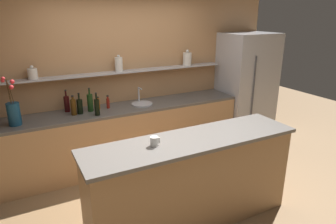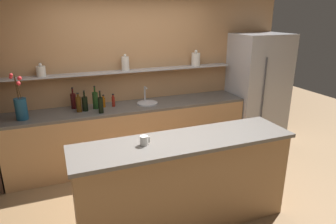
{
  "view_description": "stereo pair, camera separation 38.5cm",
  "coord_description": "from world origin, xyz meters",
  "px_view_note": "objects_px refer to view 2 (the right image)",
  "views": [
    {
      "loc": [
        -1.55,
        -2.84,
        2.27
      ],
      "look_at": [
        0.14,
        0.41,
        1.04
      ],
      "focal_mm": 32.0,
      "sensor_mm": 36.0,
      "label": 1
    },
    {
      "loc": [
        -1.2,
        -3.0,
        2.27
      ],
      "look_at": [
        0.14,
        0.41,
        1.04
      ],
      "focal_mm": 32.0,
      "sensor_mm": 36.0,
      "label": 2
    }
  ],
  "objects_px": {
    "bottle_wine_2": "(101,105)",
    "coffee_mug": "(144,140)",
    "sink_fixture": "(147,102)",
    "bottle_sauce_4": "(104,102)",
    "flower_vase": "(21,107)",
    "bottle_spirit_0": "(79,104)",
    "bottle_sauce_6": "(113,101)",
    "bottle_wine_1": "(95,100)",
    "refrigerator": "(257,90)",
    "bottle_wine_5": "(85,104)",
    "bottle_wine_3": "(73,101)"
  },
  "relations": [
    {
      "from": "sink_fixture",
      "to": "bottle_spirit_0",
      "type": "distance_m",
      "value": 1.02
    },
    {
      "from": "flower_vase",
      "to": "coffee_mug",
      "type": "distance_m",
      "value": 1.97
    },
    {
      "from": "refrigerator",
      "to": "bottle_wine_3",
      "type": "xyz_separation_m",
      "value": [
        -3.1,
        0.21,
        0.07
      ]
    },
    {
      "from": "sink_fixture",
      "to": "bottle_sauce_4",
      "type": "distance_m",
      "value": 0.66
    },
    {
      "from": "bottle_wine_2",
      "to": "bottle_wine_5",
      "type": "bearing_deg",
      "value": 137.64
    },
    {
      "from": "bottle_wine_1",
      "to": "bottle_sauce_4",
      "type": "xyz_separation_m",
      "value": [
        0.12,
        0.03,
        -0.05
      ]
    },
    {
      "from": "bottle_spirit_0",
      "to": "coffee_mug",
      "type": "height_order",
      "value": "bottle_spirit_0"
    },
    {
      "from": "bottle_spirit_0",
      "to": "bottle_sauce_6",
      "type": "distance_m",
      "value": 0.51
    },
    {
      "from": "bottle_wine_2",
      "to": "coffee_mug",
      "type": "bearing_deg",
      "value": -82.66
    },
    {
      "from": "flower_vase",
      "to": "bottle_wine_2",
      "type": "xyz_separation_m",
      "value": [
        1.01,
        -0.11,
        -0.05
      ]
    },
    {
      "from": "flower_vase",
      "to": "bottle_wine_5",
      "type": "distance_m",
      "value": 0.82
    },
    {
      "from": "bottle_wine_5",
      "to": "bottle_sauce_6",
      "type": "distance_m",
      "value": 0.43
    },
    {
      "from": "refrigerator",
      "to": "bottle_wine_3",
      "type": "relative_size",
      "value": 6.09
    },
    {
      "from": "refrigerator",
      "to": "bottle_spirit_0",
      "type": "relative_size",
      "value": 7.01
    },
    {
      "from": "flower_vase",
      "to": "sink_fixture",
      "type": "height_order",
      "value": "flower_vase"
    },
    {
      "from": "flower_vase",
      "to": "bottle_sauce_4",
      "type": "distance_m",
      "value": 1.11
    },
    {
      "from": "flower_vase",
      "to": "bottle_wine_2",
      "type": "height_order",
      "value": "flower_vase"
    },
    {
      "from": "bottle_wine_1",
      "to": "bottle_wine_2",
      "type": "relative_size",
      "value": 1.07
    },
    {
      "from": "bottle_sauce_6",
      "to": "coffee_mug",
      "type": "relative_size",
      "value": 1.9
    },
    {
      "from": "refrigerator",
      "to": "bottle_sauce_4",
      "type": "height_order",
      "value": "refrigerator"
    },
    {
      "from": "bottle_wine_1",
      "to": "bottle_sauce_6",
      "type": "xyz_separation_m",
      "value": [
        0.26,
        0.02,
        -0.05
      ]
    },
    {
      "from": "flower_vase",
      "to": "bottle_spirit_0",
      "type": "xyz_separation_m",
      "value": [
        0.73,
        0.06,
        -0.06
      ]
    },
    {
      "from": "bottle_wine_1",
      "to": "bottle_wine_2",
      "type": "height_order",
      "value": "bottle_wine_1"
    },
    {
      "from": "bottle_sauce_6",
      "to": "coffee_mug",
      "type": "height_order",
      "value": "coffee_mug"
    },
    {
      "from": "bottle_spirit_0",
      "to": "bottle_wine_2",
      "type": "distance_m",
      "value": 0.33
    },
    {
      "from": "bottle_wine_2",
      "to": "bottle_sauce_6",
      "type": "height_order",
      "value": "bottle_wine_2"
    },
    {
      "from": "bottle_wine_2",
      "to": "bottle_sauce_4",
      "type": "height_order",
      "value": "bottle_wine_2"
    },
    {
      "from": "bottle_wine_2",
      "to": "bottle_spirit_0",
      "type": "bearing_deg",
      "value": 149.54
    },
    {
      "from": "sink_fixture",
      "to": "bottle_spirit_0",
      "type": "bearing_deg",
      "value": -178.51
    },
    {
      "from": "bottle_wine_5",
      "to": "bottle_sauce_6",
      "type": "xyz_separation_m",
      "value": [
        0.42,
        0.07,
        -0.03
      ]
    },
    {
      "from": "sink_fixture",
      "to": "bottle_wine_3",
      "type": "xyz_separation_m",
      "value": [
        -1.07,
        0.16,
        0.1
      ]
    },
    {
      "from": "sink_fixture",
      "to": "bottle_sauce_4",
      "type": "bearing_deg",
      "value": 174.51
    },
    {
      "from": "bottle_sauce_6",
      "to": "bottle_wine_1",
      "type": "bearing_deg",
      "value": -174.63
    },
    {
      "from": "bottle_spirit_0",
      "to": "bottle_sauce_4",
      "type": "bearing_deg",
      "value": 13.81
    },
    {
      "from": "flower_vase",
      "to": "bottle_sauce_6",
      "type": "height_order",
      "value": "flower_vase"
    },
    {
      "from": "bottle_wine_5",
      "to": "bottle_spirit_0",
      "type": "bearing_deg",
      "value": -171.98
    },
    {
      "from": "flower_vase",
      "to": "bottle_wine_3",
      "type": "xyz_separation_m",
      "value": [
        0.67,
        0.25,
        -0.05
      ]
    },
    {
      "from": "refrigerator",
      "to": "bottle_wine_1",
      "type": "relative_size",
      "value": 5.66
    },
    {
      "from": "flower_vase",
      "to": "bottle_sauce_6",
      "type": "xyz_separation_m",
      "value": [
        1.24,
        0.14,
        -0.09
      ]
    },
    {
      "from": "flower_vase",
      "to": "bottle_sauce_6",
      "type": "bearing_deg",
      "value": 6.56
    },
    {
      "from": "sink_fixture",
      "to": "bottle_wine_3",
      "type": "height_order",
      "value": "bottle_wine_3"
    },
    {
      "from": "sink_fixture",
      "to": "coffee_mug",
      "type": "relative_size",
      "value": 3.15
    },
    {
      "from": "bottle_wine_2",
      "to": "bottle_sauce_6",
      "type": "xyz_separation_m",
      "value": [
        0.23,
        0.25,
        -0.04
      ]
    },
    {
      "from": "bottle_wine_1",
      "to": "bottle_sauce_6",
      "type": "distance_m",
      "value": 0.27
    },
    {
      "from": "sink_fixture",
      "to": "bottle_wine_3",
      "type": "bearing_deg",
      "value": 171.31
    },
    {
      "from": "bottle_wine_3",
      "to": "bottle_wine_2",
      "type": "bearing_deg",
      "value": -46.61
    },
    {
      "from": "sink_fixture",
      "to": "coffee_mug",
      "type": "height_order",
      "value": "sink_fixture"
    },
    {
      "from": "flower_vase",
      "to": "refrigerator",
      "type": "bearing_deg",
      "value": 0.57
    },
    {
      "from": "refrigerator",
      "to": "bottle_wine_5",
      "type": "bearing_deg",
      "value": 179.34
    },
    {
      "from": "sink_fixture",
      "to": "refrigerator",
      "type": "bearing_deg",
      "value": -1.37
    }
  ]
}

